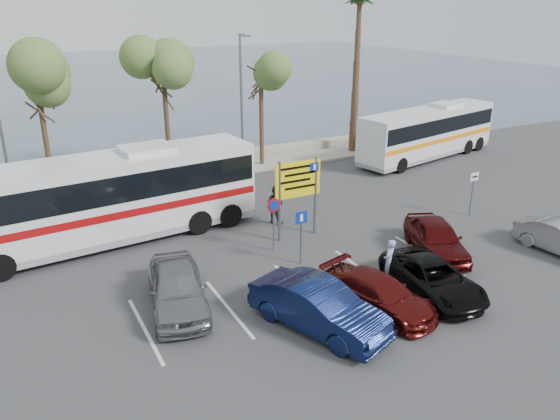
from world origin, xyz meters
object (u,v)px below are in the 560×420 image
car_maroon (379,294)px  suv_black (433,278)px  street_lamp_right (242,96)px  pedestrian_far (275,204)px  car_blue (319,307)px  car_red (436,238)px  direction_sign (298,185)px  pedestrian_near (389,261)px  car_silver_a (177,288)px  coach_bus_right (428,134)px  coach_bus_left (107,202)px

car_maroon → suv_black: suv_black is taller
street_lamp_right → pedestrian_far: 9.38m
car_blue → car_red: car_blue is taller
direction_sign → pedestrian_near: size_ratio=2.13×
suv_black → street_lamp_right: bearing=95.5°
street_lamp_right → suv_black: street_lamp_right is taller
car_silver_a → pedestrian_far: (6.51, 5.33, 0.14)m
coach_bus_right → pedestrian_far: coach_bus_right is taller
car_maroon → suv_black: (2.40, 0.00, 0.01)m
coach_bus_right → car_blue: bearing=-140.5°
car_silver_a → car_red: (10.81, -0.87, -0.05)m
car_blue → car_red: 7.60m
coach_bus_right → car_red: 15.18m
coach_bus_left → car_maroon: 12.21m
street_lamp_right → pedestrian_near: 16.00m
car_maroon → street_lamp_right: bearing=65.7°
coach_bus_left → coach_bus_right: bearing=10.5°
direction_sign → suv_black: size_ratio=0.80×
direction_sign → street_lamp_right: bearing=79.1°
coach_bus_left → pedestrian_far: (7.40, -1.35, -0.95)m
car_maroon → car_blue: bearing=164.4°
car_maroon → car_red: car_red is taller
direction_sign → car_maroon: 6.96m
direction_sign → coach_bus_left: coach_bus_left is taller
car_red → suv_black: bearing=-111.8°
car_maroon → pedestrian_near: 2.20m
coach_bus_left → pedestrian_far: bearing=-10.4°
car_silver_a → pedestrian_near: bearing=-1.4°
street_lamp_right → car_blue: size_ratio=1.67×
car_blue → pedestrian_near: bearing=-0.2°
coach_bus_left → coach_bus_right: 21.87m
coach_bus_left → car_blue: (4.50, -10.00, -1.09)m
car_maroon → pedestrian_far: pedestrian_far is taller
pedestrian_near → car_red: bearing=162.5°
car_silver_a → car_maroon: bearing=-16.8°
coach_bus_left → direction_sign: bearing=-23.8°
coach_bus_left → pedestrian_near: 12.07m
car_maroon → pedestrian_far: bearing=71.1°
car_blue → suv_black: (4.80, 0.00, -0.16)m
street_lamp_right → pedestrian_near: size_ratio=4.75×
car_red → pedestrian_near: bearing=-140.9°
pedestrian_far → coach_bus_right: bearing=-99.5°
coach_bus_left → car_blue: coach_bus_left is taller
street_lamp_right → coach_bus_left: 12.12m
coach_bus_left → pedestrian_far: coach_bus_left is taller
car_silver_a → suv_black: 9.04m
direction_sign → pedestrian_far: 2.46m
coach_bus_right → suv_black: size_ratio=2.55×
car_red → pedestrian_near: pedestrian_near is taller
pedestrian_near → pedestrian_far: bearing=-115.2°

